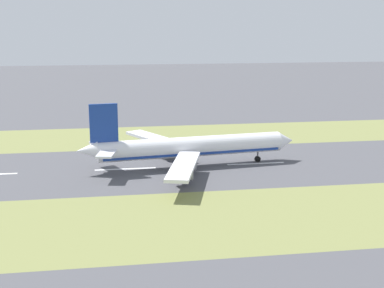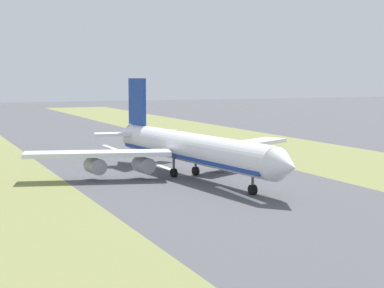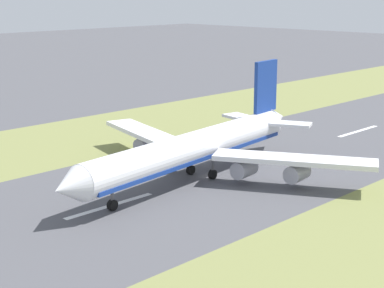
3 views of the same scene
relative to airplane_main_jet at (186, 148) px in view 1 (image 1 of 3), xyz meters
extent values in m
plane|color=#4C4C51|center=(-0.65, -2.43, -6.02)|extent=(800.00, 800.00, 0.00)
cube|color=olive|center=(-45.65, -2.43, -6.02)|extent=(40.00, 600.00, 0.01)
cube|color=olive|center=(44.35, -2.43, -6.02)|extent=(40.00, 600.00, 0.01)
cube|color=silver|center=(-0.65, -18.11, -6.01)|extent=(1.20, 18.00, 0.01)
cube|color=silver|center=(-0.65, 21.89, -6.01)|extent=(1.20, 18.00, 0.01)
cylinder|color=white|center=(-0.22, 1.89, 0.18)|extent=(12.56, 56.32, 6.00)
cone|color=white|center=(-3.82, 32.18, 0.18)|extent=(6.43, 5.66, 5.88)
cone|color=white|center=(3.43, -28.89, 0.98)|extent=(5.77, 6.56, 5.10)
cube|color=navy|center=(-0.22, 1.89, -1.47)|extent=(12.00, 54.06, 0.70)
cube|color=white|center=(-16.75, -7.34, -0.72)|extent=(28.31, 19.22, 0.90)
cube|color=white|center=(18.00, -3.22, -0.72)|extent=(29.56, 13.41, 0.90)
cylinder|color=#93939E|center=(-8.69, -3.14, -3.17)|extent=(3.74, 5.14, 3.20)
cylinder|color=#93939E|center=(-17.22, -7.68, -3.17)|extent=(3.74, 5.14, 3.20)
cylinder|color=#93939E|center=(9.18, -1.02, -3.17)|extent=(3.74, 5.14, 3.20)
cylinder|color=#93939E|center=(18.53, -3.43, -3.17)|extent=(3.74, 5.14, 3.20)
cube|color=navy|center=(2.84, -23.93, 8.68)|extent=(1.74, 8.04, 11.00)
cube|color=white|center=(-2.62, -24.58, 1.18)|extent=(10.92, 8.18, 0.60)
cube|color=white|center=(8.30, -23.28, 1.18)|extent=(10.67, 6.26, 0.60)
cylinder|color=#59595E|center=(-2.73, 23.02, -3.52)|extent=(0.50, 0.50, 3.20)
cylinder|color=black|center=(-2.73, 23.02, -5.12)|extent=(1.11, 1.89, 1.80)
cylinder|color=#59595E|center=(-2.45, -1.39, -3.52)|extent=(0.50, 0.50, 3.20)
cylinder|color=black|center=(-2.45, -1.39, -5.12)|extent=(1.11, 1.89, 1.80)
cylinder|color=#59595E|center=(2.71, -0.78, -3.52)|extent=(0.50, 0.50, 3.20)
cylinder|color=black|center=(2.71, -0.78, -5.12)|extent=(1.11, 1.89, 1.80)
camera|label=1|loc=(153.69, -22.03, 36.63)|focal=50.00mm
camera|label=2|loc=(50.60, 120.59, 14.66)|focal=60.00mm
camera|label=3|loc=(-80.56, 84.81, 28.86)|focal=60.00mm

